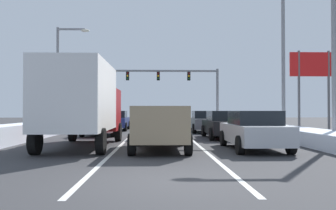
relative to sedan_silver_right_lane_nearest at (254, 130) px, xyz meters
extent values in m
plane|color=#333335|center=(-3.64, 6.62, -0.76)|extent=(120.00, 120.00, 0.00)
cube|color=silver|center=(-1.94, 9.79, -0.76)|extent=(0.14, 34.95, 0.01)
cube|color=silver|center=(-5.34, 9.79, -0.76)|extent=(0.14, 34.95, 0.01)
cube|color=silver|center=(3.36, 9.79, -0.45)|extent=(1.97, 34.95, 0.63)
cube|color=silver|center=(-10.64, 9.79, -0.34)|extent=(1.40, 34.95, 0.85)
cube|color=#B7BABF|center=(0.00, 0.04, -0.13)|extent=(1.82, 4.50, 0.70)
cube|color=black|center=(0.00, -0.11, 0.47)|extent=(1.64, 2.20, 0.55)
cube|color=red|center=(-0.69, -2.16, -0.01)|extent=(0.24, 0.08, 0.14)
cube|color=red|center=(0.69, -2.16, -0.01)|extent=(0.24, 0.08, 0.14)
cylinder|color=black|center=(-0.89, 1.59, -0.43)|extent=(0.22, 0.66, 0.66)
cylinder|color=black|center=(0.89, 1.59, -0.43)|extent=(0.22, 0.66, 0.66)
cylinder|color=black|center=(-0.89, -1.51, -0.43)|extent=(0.22, 0.66, 0.66)
cylinder|color=black|center=(0.89, -1.51, -0.43)|extent=(0.22, 0.66, 0.66)
cube|color=black|center=(-0.10, 5.75, -0.13)|extent=(1.82, 4.50, 0.70)
cube|color=black|center=(-0.10, 5.60, 0.47)|extent=(1.64, 2.20, 0.55)
cube|color=red|center=(-0.79, 3.55, -0.01)|extent=(0.24, 0.08, 0.14)
cube|color=red|center=(0.59, 3.55, -0.01)|extent=(0.24, 0.08, 0.14)
cylinder|color=black|center=(-0.99, 7.30, -0.43)|extent=(0.22, 0.66, 0.66)
cylinder|color=black|center=(0.79, 7.30, -0.43)|extent=(0.22, 0.66, 0.66)
cylinder|color=black|center=(-0.99, 4.20, -0.43)|extent=(0.22, 0.66, 0.66)
cylinder|color=black|center=(0.79, 4.20, -0.43)|extent=(0.22, 0.66, 0.66)
cube|color=slate|center=(-0.40, 11.38, -0.13)|extent=(1.82, 4.50, 0.70)
cube|color=black|center=(-0.40, 11.23, 0.47)|extent=(1.64, 2.20, 0.55)
cube|color=red|center=(-1.09, 9.18, -0.01)|extent=(0.24, 0.08, 0.14)
cube|color=red|center=(0.29, 9.18, -0.01)|extent=(0.24, 0.08, 0.14)
cylinder|color=black|center=(-1.29, 12.93, -0.43)|extent=(0.22, 0.66, 0.66)
cylinder|color=black|center=(0.49, 12.93, -0.43)|extent=(0.22, 0.66, 0.66)
cylinder|color=black|center=(-1.29, 9.83, -0.43)|extent=(0.22, 0.66, 0.66)
cylinder|color=black|center=(0.49, 9.83, -0.43)|extent=(0.22, 0.66, 0.66)
cube|color=#937F60|center=(-3.65, 0.04, 0.28)|extent=(1.95, 4.90, 1.25)
cube|color=black|center=(-3.65, -2.37, 0.56)|extent=(1.56, 0.06, 0.55)
cube|color=red|center=(-4.43, -2.36, 0.18)|extent=(0.20, 0.08, 0.28)
cube|color=red|center=(-2.87, -2.36, 0.18)|extent=(0.20, 0.08, 0.28)
cylinder|color=black|center=(-4.60, 1.74, -0.39)|extent=(0.25, 0.74, 0.74)
cylinder|color=black|center=(-2.69, 1.74, -0.39)|extent=(0.25, 0.74, 0.74)
cylinder|color=black|center=(-4.60, -1.66, -0.39)|extent=(0.25, 0.74, 0.74)
cylinder|color=black|center=(-2.69, -1.66, -0.39)|extent=(0.25, 0.74, 0.74)
cube|color=maroon|center=(-3.59, 6.23, -0.13)|extent=(1.82, 4.50, 0.70)
cube|color=black|center=(-3.59, 6.08, 0.47)|extent=(1.64, 2.20, 0.55)
cube|color=red|center=(-4.28, 4.03, -0.01)|extent=(0.24, 0.08, 0.14)
cube|color=red|center=(-2.90, 4.03, -0.01)|extent=(0.24, 0.08, 0.14)
cylinder|color=black|center=(-4.48, 7.78, -0.43)|extent=(0.22, 0.66, 0.66)
cylinder|color=black|center=(-2.70, 7.78, -0.43)|extent=(0.22, 0.66, 0.66)
cylinder|color=black|center=(-4.48, 4.68, -0.43)|extent=(0.22, 0.66, 0.66)
cylinder|color=black|center=(-2.70, 4.68, -0.43)|extent=(0.22, 0.66, 0.66)
cube|color=#1E5633|center=(-3.74, 13.19, -0.13)|extent=(1.82, 4.50, 0.70)
cube|color=black|center=(-3.74, 13.04, 0.47)|extent=(1.64, 2.20, 0.55)
cube|color=red|center=(-4.43, 10.99, -0.01)|extent=(0.24, 0.08, 0.14)
cube|color=red|center=(-3.05, 10.99, -0.01)|extent=(0.24, 0.08, 0.14)
cylinder|color=black|center=(-4.63, 14.74, -0.43)|extent=(0.22, 0.66, 0.66)
cylinder|color=black|center=(-2.85, 14.74, -0.43)|extent=(0.22, 0.66, 0.66)
cylinder|color=black|center=(-4.63, 11.64, -0.43)|extent=(0.22, 0.66, 0.66)
cylinder|color=black|center=(-2.85, 11.64, -0.43)|extent=(0.22, 0.66, 0.66)
cube|color=maroon|center=(-6.81, 3.73, 0.80)|extent=(2.35, 2.20, 2.00)
cube|color=silver|center=(-6.81, 0.13, 1.30)|extent=(2.35, 5.00, 2.60)
cylinder|color=black|center=(-7.94, 4.03, -0.30)|extent=(0.28, 0.92, 0.92)
cylinder|color=black|center=(-5.69, 4.03, -0.30)|extent=(0.28, 0.92, 0.92)
cylinder|color=black|center=(-7.94, -1.37, -0.30)|extent=(0.28, 0.92, 0.92)
cylinder|color=black|center=(-5.69, -1.37, -0.30)|extent=(0.28, 0.92, 0.92)
cube|color=silver|center=(-7.17, 8.33, -0.13)|extent=(1.82, 4.50, 0.70)
cube|color=black|center=(-7.17, 8.18, 0.47)|extent=(1.64, 2.20, 0.55)
cube|color=red|center=(-7.86, 6.13, -0.01)|extent=(0.24, 0.08, 0.14)
cube|color=red|center=(-6.48, 6.13, -0.01)|extent=(0.24, 0.08, 0.14)
cylinder|color=black|center=(-8.06, 9.88, -0.43)|extent=(0.22, 0.66, 0.66)
cylinder|color=black|center=(-6.28, 9.88, -0.43)|extent=(0.22, 0.66, 0.66)
cylinder|color=black|center=(-8.06, 6.78, -0.43)|extent=(0.22, 0.66, 0.66)
cylinder|color=black|center=(-6.28, 6.78, -0.43)|extent=(0.22, 0.66, 0.66)
cube|color=navy|center=(-6.99, 14.06, -0.13)|extent=(1.82, 4.50, 0.70)
cube|color=black|center=(-6.99, 13.91, 0.47)|extent=(1.64, 2.20, 0.55)
cube|color=red|center=(-7.68, 11.86, -0.01)|extent=(0.24, 0.08, 0.14)
cube|color=red|center=(-6.30, 11.86, -0.01)|extent=(0.24, 0.08, 0.14)
cylinder|color=black|center=(-7.88, 15.61, -0.43)|extent=(0.22, 0.66, 0.66)
cylinder|color=black|center=(-6.10, 15.61, -0.43)|extent=(0.22, 0.66, 0.66)
cylinder|color=black|center=(-7.88, 12.51, -0.43)|extent=(0.22, 0.66, 0.66)
cylinder|color=black|center=(-6.10, 12.51, -0.43)|extent=(0.22, 0.66, 0.66)
cylinder|color=slate|center=(2.96, 25.68, 2.34)|extent=(0.28, 0.28, 6.20)
cube|color=slate|center=(-3.97, 25.68, 5.19)|extent=(13.86, 0.20, 0.20)
cube|color=black|center=(-0.24, 25.68, 4.61)|extent=(0.34, 0.34, 0.95)
sphere|color=#4C0A0A|center=(-0.24, 25.49, 4.90)|extent=(0.22, 0.22, 0.22)
sphere|color=#F2AD14|center=(-0.24, 25.49, 4.61)|extent=(0.22, 0.22, 0.22)
sphere|color=#0C3819|center=(-0.24, 25.49, 4.33)|extent=(0.22, 0.22, 0.22)
cube|color=black|center=(-3.64, 25.68, 4.61)|extent=(0.34, 0.34, 0.95)
sphere|color=#4C0A0A|center=(-3.64, 25.49, 4.90)|extent=(0.22, 0.22, 0.22)
sphere|color=#F2AD14|center=(-3.64, 25.49, 4.61)|extent=(0.22, 0.22, 0.22)
sphere|color=#0C3819|center=(-3.64, 25.49, 4.33)|extent=(0.22, 0.22, 0.22)
cube|color=black|center=(-7.04, 25.68, 4.61)|extent=(0.34, 0.34, 0.95)
sphere|color=#4C0A0A|center=(-7.04, 25.49, 4.90)|extent=(0.22, 0.22, 0.22)
sphere|color=#F2AD14|center=(-7.04, 25.49, 4.61)|extent=(0.22, 0.22, 0.22)
sphere|color=#0C3819|center=(-7.04, 25.49, 4.33)|extent=(0.22, 0.22, 0.22)
cube|color=black|center=(-10.10, 25.68, 4.61)|extent=(0.34, 0.34, 0.95)
sphere|color=#4C0A0A|center=(-10.10, 25.49, 4.90)|extent=(0.22, 0.22, 0.22)
sphere|color=#F2AD14|center=(-10.10, 25.49, 4.61)|extent=(0.22, 0.22, 0.22)
sphere|color=#0C3819|center=(-10.10, 25.49, 4.33)|extent=(0.22, 0.22, 0.22)
cylinder|color=gray|center=(4.13, 1.85, 3.38)|extent=(0.22, 0.22, 8.29)
cylinder|color=gray|center=(4.13, 8.20, 3.70)|extent=(0.22, 0.22, 8.93)
cylinder|color=gray|center=(-11.81, 15.22, 3.38)|extent=(0.22, 0.22, 8.29)
cube|color=gray|center=(-10.71, 15.22, 7.37)|extent=(2.20, 0.14, 0.14)
ellipsoid|color=#EAE5C6|center=(-9.61, 15.22, 7.27)|extent=(0.70, 0.36, 0.24)
cylinder|color=#59595B|center=(5.64, 9.52, 1.99)|extent=(0.16, 0.16, 5.50)
cylinder|color=#59595B|center=(7.64, 9.52, 1.99)|extent=(0.16, 0.16, 5.50)
cube|color=red|center=(6.64, 9.52, 3.84)|extent=(3.20, 0.12, 1.60)
camera|label=1|loc=(-3.74, -13.69, 0.75)|focal=37.99mm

